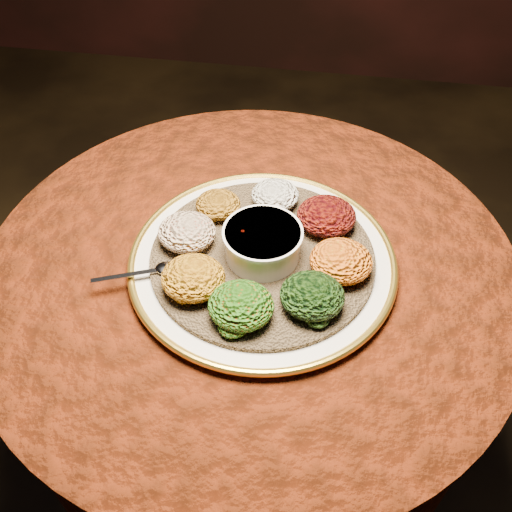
# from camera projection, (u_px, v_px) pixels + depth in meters

# --- Properties ---
(table) EXTENTS (0.96, 0.96, 0.73)m
(table) POSITION_uv_depth(u_px,v_px,m) (251.00, 320.00, 1.15)
(table) COLOR black
(table) RESTS_ON ground
(platter) EXTENTS (0.59, 0.59, 0.02)m
(platter) POSITION_uv_depth(u_px,v_px,m) (262.00, 261.00, 1.00)
(platter) COLOR beige
(platter) RESTS_ON table
(injera) EXTENTS (0.45, 0.45, 0.01)m
(injera) POSITION_uv_depth(u_px,v_px,m) (262.00, 257.00, 0.99)
(injera) COLOR brown
(injera) RESTS_ON platter
(stew_bowl) EXTENTS (0.14, 0.14, 0.06)m
(stew_bowl) POSITION_uv_depth(u_px,v_px,m) (263.00, 242.00, 0.96)
(stew_bowl) COLOR silver
(stew_bowl) RESTS_ON injera
(spoon) EXTENTS (0.14, 0.07, 0.01)m
(spoon) POSITION_uv_depth(u_px,v_px,m) (161.00, 269.00, 0.96)
(spoon) COLOR silver
(spoon) RESTS_ON injera
(portion_ayib) EXTENTS (0.09, 0.08, 0.04)m
(portion_ayib) POSITION_uv_depth(u_px,v_px,m) (275.00, 195.00, 1.06)
(portion_ayib) COLOR beige
(portion_ayib) RESTS_ON injera
(portion_kitfo) EXTENTS (0.11, 0.10, 0.05)m
(portion_kitfo) POSITION_uv_depth(u_px,v_px,m) (326.00, 216.00, 1.02)
(portion_kitfo) COLOR black
(portion_kitfo) RESTS_ON injera
(portion_tikil) EXTENTS (0.10, 0.10, 0.05)m
(portion_tikil) POSITION_uv_depth(u_px,v_px,m) (341.00, 261.00, 0.94)
(portion_tikil) COLOR #BC8C0F
(portion_tikil) RESTS_ON injera
(portion_gomen) EXTENTS (0.10, 0.10, 0.05)m
(portion_gomen) POSITION_uv_depth(u_px,v_px,m) (312.00, 296.00, 0.89)
(portion_gomen) COLOR black
(portion_gomen) RESTS_ON injera
(portion_mixveg) EXTENTS (0.10, 0.10, 0.05)m
(portion_mixveg) POSITION_uv_depth(u_px,v_px,m) (241.00, 305.00, 0.88)
(portion_mixveg) COLOR #AD340B
(portion_mixveg) RESTS_ON injera
(portion_kik) EXTENTS (0.11, 0.10, 0.05)m
(portion_kik) POSITION_uv_depth(u_px,v_px,m) (193.00, 278.00, 0.92)
(portion_kik) COLOR #B1720F
(portion_kik) RESTS_ON injera
(portion_timatim) EXTENTS (0.10, 0.10, 0.05)m
(portion_timatim) POSITION_uv_depth(u_px,v_px,m) (187.00, 232.00, 0.99)
(portion_timatim) COLOR maroon
(portion_timatim) RESTS_ON injera
(portion_shiro) EXTENTS (0.08, 0.08, 0.04)m
(portion_shiro) POSITION_uv_depth(u_px,v_px,m) (218.00, 204.00, 1.05)
(portion_shiro) COLOR #8F5A11
(portion_shiro) RESTS_ON injera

